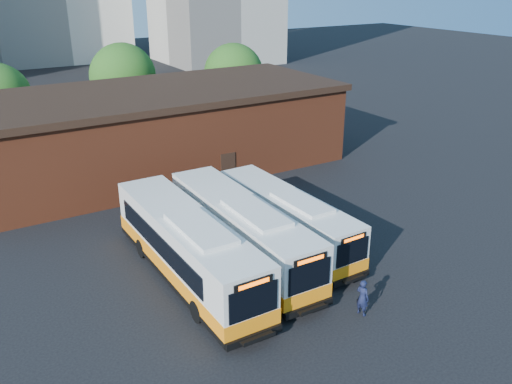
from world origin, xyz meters
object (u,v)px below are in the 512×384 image
bus_midwest (241,233)px  transit_worker (363,298)px  bus_west (188,250)px  bus_mideast (286,220)px

bus_midwest → transit_worker: bearing=-73.0°
bus_midwest → transit_worker: (2.17, -7.38, -0.71)m
bus_west → bus_midwest: bearing=5.5°
bus_mideast → transit_worker: bus_mideast is taller
bus_mideast → transit_worker: 7.87m
bus_midwest → bus_west: bearing=-173.7°
bus_west → bus_mideast: bus_west is taller
transit_worker → bus_mideast: bearing=-19.4°
bus_west → bus_mideast: bearing=6.2°
bus_west → bus_mideast: 6.60m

